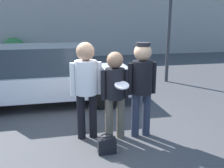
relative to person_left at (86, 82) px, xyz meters
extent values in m
plane|color=#3F3F42|center=(0.12, -0.21, -1.09)|extent=(56.00, 56.00, 0.00)
cube|color=#B2A89E|center=(0.12, 10.88, 1.13)|extent=(24.00, 0.18, 4.43)
cylinder|color=black|center=(-0.11, 0.00, -0.66)|extent=(0.15, 0.15, 0.86)
cylinder|color=black|center=(0.11, 0.00, -0.66)|extent=(0.15, 0.15, 0.86)
cylinder|color=silver|center=(0.00, 0.00, 0.07)|extent=(0.40, 0.40, 0.61)
cylinder|color=silver|center=(-0.24, 0.00, 0.05)|extent=(0.09, 0.09, 0.59)
cylinder|color=silver|center=(0.24, 0.00, 0.05)|extent=(0.09, 0.09, 0.59)
sphere|color=tan|center=(0.00, 0.00, 0.54)|extent=(0.32, 0.32, 0.32)
cylinder|color=#665B4C|center=(0.39, -0.12, -0.70)|extent=(0.15, 0.15, 0.78)
cylinder|color=#665B4C|center=(0.61, -0.12, -0.70)|extent=(0.15, 0.15, 0.78)
cylinder|color=black|center=(0.50, -0.12, -0.03)|extent=(0.34, 0.34, 0.55)
cylinder|color=black|center=(0.29, -0.12, -0.06)|extent=(0.09, 0.09, 0.53)
cylinder|color=black|center=(0.71, -0.12, -0.06)|extent=(0.09, 0.09, 0.53)
sphere|color=#8C664C|center=(0.50, -0.12, 0.39)|extent=(0.29, 0.29, 0.29)
cylinder|color=silver|center=(0.56, -0.37, -0.01)|extent=(0.25, 0.24, 0.10)
cylinder|color=#2D3347|center=(0.89, -0.13, -0.66)|extent=(0.15, 0.15, 0.85)
cylinder|color=#2D3347|center=(1.11, -0.13, -0.66)|extent=(0.15, 0.15, 0.85)
cylinder|color=black|center=(1.00, -0.13, 0.06)|extent=(0.37, 0.37, 0.60)
cylinder|color=black|center=(0.78, -0.13, 0.04)|extent=(0.09, 0.09, 0.58)
cylinder|color=black|center=(1.23, -0.13, 0.04)|extent=(0.09, 0.09, 0.58)
sphere|color=tan|center=(1.00, -0.13, 0.52)|extent=(0.32, 0.32, 0.32)
cylinder|color=black|center=(1.00, -0.13, 0.65)|extent=(0.26, 0.26, 0.06)
cube|color=silver|center=(-0.74, 2.30, -0.52)|extent=(4.48, 1.85, 0.58)
cube|color=#28333D|center=(-0.83, 2.30, 0.10)|extent=(2.33, 1.59, 0.67)
cylinder|color=black|center=(0.64, 3.13, -0.76)|extent=(0.65, 0.22, 0.65)
cylinder|color=black|center=(0.64, 1.48, -0.76)|extent=(0.65, 0.22, 0.65)
cylinder|color=black|center=(-2.13, 3.13, -0.76)|extent=(0.65, 0.22, 0.65)
cylinder|color=#38383D|center=(3.32, 3.79, 1.46)|extent=(0.12, 0.12, 5.09)
sphere|color=#387A3D|center=(-2.73, 10.08, -0.47)|extent=(1.23, 1.23, 1.23)
cube|color=black|center=(0.24, -0.65, -0.96)|extent=(0.30, 0.14, 0.26)
torus|color=black|center=(0.24, -0.65, -0.79)|extent=(0.23, 0.23, 0.02)
camera|label=1|loc=(-0.49, -4.32, 1.07)|focal=40.00mm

